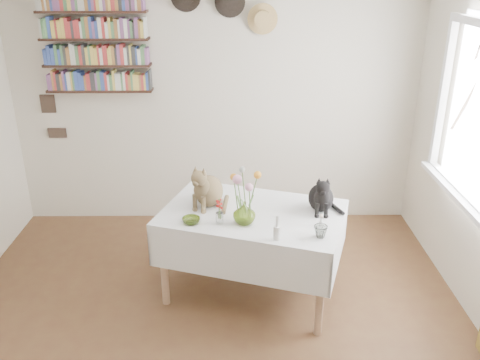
{
  "coord_description": "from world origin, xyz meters",
  "views": [
    {
      "loc": [
        0.2,
        -2.67,
        2.51
      ],
      "look_at": [
        0.23,
        0.76,
        1.05
      ],
      "focal_mm": 38.0,
      "sensor_mm": 36.0,
      "label": 1
    }
  ],
  "objects_px": {
    "bookshelf_unit": "(95,43)",
    "dining_table": "(252,232)",
    "tabby_cat": "(209,183)",
    "black_cat": "(321,191)",
    "flower_vase": "(244,213)"
  },
  "relations": [
    {
      "from": "tabby_cat",
      "to": "black_cat",
      "type": "distance_m",
      "value": 0.88
    },
    {
      "from": "tabby_cat",
      "to": "flower_vase",
      "type": "bearing_deg",
      "value": -20.8
    },
    {
      "from": "dining_table",
      "to": "tabby_cat",
      "type": "height_order",
      "value": "tabby_cat"
    },
    {
      "from": "black_cat",
      "to": "bookshelf_unit",
      "type": "relative_size",
      "value": 0.32
    },
    {
      "from": "bookshelf_unit",
      "to": "dining_table",
      "type": "bearing_deg",
      "value": -42.23
    },
    {
      "from": "dining_table",
      "to": "flower_vase",
      "type": "relative_size",
      "value": 9.14
    },
    {
      "from": "black_cat",
      "to": "bookshelf_unit",
      "type": "distance_m",
      "value": 2.52
    },
    {
      "from": "dining_table",
      "to": "flower_vase",
      "type": "height_order",
      "value": "flower_vase"
    },
    {
      "from": "dining_table",
      "to": "black_cat",
      "type": "height_order",
      "value": "black_cat"
    },
    {
      "from": "flower_vase",
      "to": "dining_table",
      "type": "bearing_deg",
      "value": 70.44
    },
    {
      "from": "dining_table",
      "to": "black_cat",
      "type": "bearing_deg",
      "value": 3.39
    },
    {
      "from": "tabby_cat",
      "to": "black_cat",
      "type": "height_order",
      "value": "tabby_cat"
    },
    {
      "from": "black_cat",
      "to": "dining_table",
      "type": "bearing_deg",
      "value": -171.59
    },
    {
      "from": "dining_table",
      "to": "tabby_cat",
      "type": "relative_size",
      "value": 4.29
    },
    {
      "from": "tabby_cat",
      "to": "bookshelf_unit",
      "type": "xyz_separation_m",
      "value": [
        -1.08,
        1.16,
        0.92
      ]
    }
  ]
}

